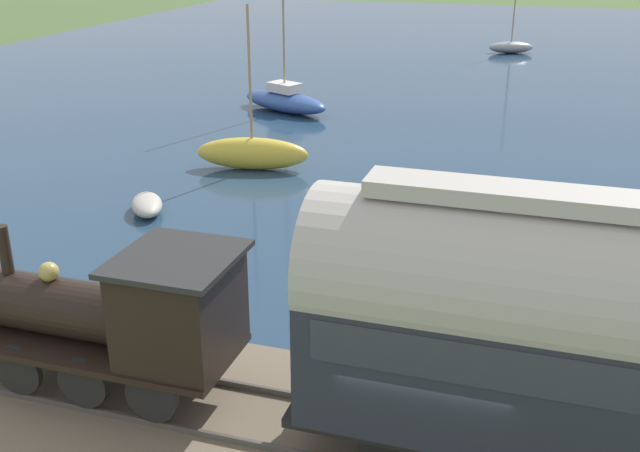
{
  "coord_description": "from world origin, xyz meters",
  "views": [
    {
      "loc": [
        -9.97,
        -1.32,
        8.54
      ],
      "look_at": [
        4.4,
        3.23,
        2.5
      ],
      "focal_mm": 42.0,
      "sensor_mm": 36.0,
      "label": 1
    }
  ],
  "objects_px": {
    "steam_locomotive": "(124,313)",
    "sailboat_blue": "(285,100)",
    "sailboat_gray": "(511,46)",
    "sailboat_yellow": "(252,153)",
    "rowboat_off_pier": "(147,205)"
  },
  "relations": [
    {
      "from": "sailboat_blue",
      "to": "rowboat_off_pier",
      "type": "relative_size",
      "value": 4.01
    },
    {
      "from": "sailboat_yellow",
      "to": "sailboat_gray",
      "type": "height_order",
      "value": "sailboat_gray"
    },
    {
      "from": "sailboat_blue",
      "to": "sailboat_yellow",
      "type": "bearing_deg",
      "value": -143.24
    },
    {
      "from": "steam_locomotive",
      "to": "sailboat_blue",
      "type": "distance_m",
      "value": 25.09
    },
    {
      "from": "sailboat_gray",
      "to": "sailboat_yellow",
      "type": "bearing_deg",
      "value": 146.6
    },
    {
      "from": "sailboat_yellow",
      "to": "sailboat_gray",
      "type": "distance_m",
      "value": 32.41
    },
    {
      "from": "steam_locomotive",
      "to": "rowboat_off_pier",
      "type": "relative_size",
      "value": 2.47
    },
    {
      "from": "sailboat_gray",
      "to": "rowboat_off_pier",
      "type": "relative_size",
      "value": 3.23
    },
    {
      "from": "sailboat_blue",
      "to": "sailboat_yellow",
      "type": "height_order",
      "value": "sailboat_blue"
    },
    {
      "from": "steam_locomotive",
      "to": "sailboat_gray",
      "type": "height_order",
      "value": "sailboat_gray"
    },
    {
      "from": "sailboat_gray",
      "to": "steam_locomotive",
      "type": "bearing_deg",
      "value": 155.25
    },
    {
      "from": "sailboat_yellow",
      "to": "rowboat_off_pier",
      "type": "height_order",
      "value": "sailboat_yellow"
    },
    {
      "from": "rowboat_off_pier",
      "to": "sailboat_blue",
      "type": "bearing_deg",
      "value": 60.86
    },
    {
      "from": "steam_locomotive",
      "to": "sailboat_blue",
      "type": "bearing_deg",
      "value": 13.63
    },
    {
      "from": "steam_locomotive",
      "to": "rowboat_off_pier",
      "type": "bearing_deg",
      "value": 28.47
    }
  ]
}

